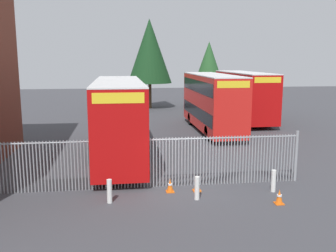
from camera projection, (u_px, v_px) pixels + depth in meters
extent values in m
plane|color=#3D3D42|center=(160.00, 145.00, 24.50)|extent=(100.00, 100.00, 0.00)
cylinder|color=gray|center=(2.00, 168.00, 15.53)|extent=(0.06, 0.06, 2.20)
cylinder|color=gray|center=(6.00, 168.00, 15.55)|extent=(0.06, 0.06, 2.20)
cylinder|color=gray|center=(9.00, 168.00, 15.56)|extent=(0.06, 0.06, 2.20)
cylinder|color=gray|center=(13.00, 168.00, 15.58)|extent=(0.06, 0.06, 2.20)
cylinder|color=gray|center=(16.00, 168.00, 15.60)|extent=(0.06, 0.06, 2.20)
cylinder|color=gray|center=(20.00, 168.00, 15.62)|extent=(0.06, 0.06, 2.20)
cylinder|color=gray|center=(23.00, 167.00, 15.64)|extent=(0.06, 0.06, 2.20)
cylinder|color=gray|center=(27.00, 167.00, 15.65)|extent=(0.06, 0.06, 2.20)
cylinder|color=gray|center=(30.00, 167.00, 15.67)|extent=(0.06, 0.06, 2.20)
cylinder|color=gray|center=(34.00, 167.00, 15.69)|extent=(0.06, 0.06, 2.20)
cylinder|color=gray|center=(37.00, 167.00, 15.71)|extent=(0.06, 0.06, 2.20)
cylinder|color=gray|center=(41.00, 167.00, 15.73)|extent=(0.06, 0.06, 2.20)
cylinder|color=gray|center=(44.00, 167.00, 15.75)|extent=(0.06, 0.06, 2.20)
cylinder|color=gray|center=(48.00, 167.00, 15.76)|extent=(0.06, 0.06, 2.20)
cylinder|color=gray|center=(51.00, 166.00, 15.78)|extent=(0.06, 0.06, 2.20)
cylinder|color=gray|center=(54.00, 166.00, 15.80)|extent=(0.06, 0.06, 2.20)
cylinder|color=gray|center=(58.00, 166.00, 15.82)|extent=(0.06, 0.06, 2.20)
cylinder|color=gray|center=(61.00, 166.00, 15.84)|extent=(0.06, 0.06, 2.20)
cylinder|color=gray|center=(65.00, 166.00, 15.85)|extent=(0.06, 0.06, 2.20)
cylinder|color=gray|center=(68.00, 166.00, 15.87)|extent=(0.06, 0.06, 2.20)
cylinder|color=gray|center=(71.00, 166.00, 15.89)|extent=(0.06, 0.06, 2.20)
cylinder|color=gray|center=(75.00, 166.00, 15.91)|extent=(0.06, 0.06, 2.20)
cylinder|color=gray|center=(78.00, 166.00, 15.93)|extent=(0.06, 0.06, 2.20)
cylinder|color=gray|center=(81.00, 165.00, 15.95)|extent=(0.06, 0.06, 2.20)
cylinder|color=gray|center=(85.00, 165.00, 15.96)|extent=(0.06, 0.06, 2.20)
cylinder|color=gray|center=(88.00, 165.00, 15.98)|extent=(0.06, 0.06, 2.20)
cylinder|color=gray|center=(92.00, 165.00, 16.00)|extent=(0.06, 0.06, 2.20)
cylinder|color=gray|center=(95.00, 165.00, 16.02)|extent=(0.06, 0.06, 2.20)
cylinder|color=gray|center=(98.00, 165.00, 16.04)|extent=(0.06, 0.06, 2.20)
cylinder|color=gray|center=(101.00, 165.00, 16.05)|extent=(0.06, 0.06, 2.20)
cylinder|color=gray|center=(105.00, 165.00, 16.07)|extent=(0.06, 0.06, 2.20)
cylinder|color=gray|center=(108.00, 164.00, 16.09)|extent=(0.06, 0.06, 2.20)
cylinder|color=gray|center=(111.00, 164.00, 16.11)|extent=(0.06, 0.06, 2.20)
cylinder|color=gray|center=(115.00, 164.00, 16.13)|extent=(0.06, 0.06, 2.20)
cylinder|color=gray|center=(118.00, 164.00, 16.14)|extent=(0.06, 0.06, 2.20)
cylinder|color=gray|center=(121.00, 164.00, 16.16)|extent=(0.06, 0.06, 2.20)
cylinder|color=gray|center=(124.00, 164.00, 16.18)|extent=(0.06, 0.06, 2.20)
cylinder|color=gray|center=(128.00, 164.00, 16.20)|extent=(0.06, 0.06, 2.20)
cylinder|color=gray|center=(131.00, 164.00, 16.22)|extent=(0.06, 0.06, 2.20)
cylinder|color=gray|center=(134.00, 163.00, 16.24)|extent=(0.06, 0.06, 2.20)
cylinder|color=gray|center=(137.00, 163.00, 16.25)|extent=(0.06, 0.06, 2.20)
cylinder|color=gray|center=(141.00, 163.00, 16.27)|extent=(0.06, 0.06, 2.20)
cylinder|color=gray|center=(144.00, 163.00, 16.29)|extent=(0.06, 0.06, 2.20)
cylinder|color=gray|center=(147.00, 163.00, 16.31)|extent=(0.06, 0.06, 2.20)
cylinder|color=gray|center=(150.00, 163.00, 16.33)|extent=(0.06, 0.06, 2.20)
cylinder|color=gray|center=(153.00, 163.00, 16.34)|extent=(0.06, 0.06, 2.20)
cylinder|color=gray|center=(157.00, 163.00, 16.36)|extent=(0.06, 0.06, 2.20)
cylinder|color=gray|center=(160.00, 163.00, 16.38)|extent=(0.06, 0.06, 2.20)
cylinder|color=gray|center=(163.00, 162.00, 16.40)|extent=(0.06, 0.06, 2.20)
cylinder|color=gray|center=(166.00, 162.00, 16.42)|extent=(0.06, 0.06, 2.20)
cylinder|color=gray|center=(169.00, 162.00, 16.44)|extent=(0.06, 0.06, 2.20)
cylinder|color=gray|center=(172.00, 162.00, 16.45)|extent=(0.06, 0.06, 2.20)
cylinder|color=gray|center=(176.00, 162.00, 16.47)|extent=(0.06, 0.06, 2.20)
cylinder|color=gray|center=(179.00, 162.00, 16.49)|extent=(0.06, 0.06, 2.20)
cylinder|color=gray|center=(182.00, 162.00, 16.51)|extent=(0.06, 0.06, 2.20)
cylinder|color=gray|center=(185.00, 162.00, 16.53)|extent=(0.06, 0.06, 2.20)
cylinder|color=gray|center=(188.00, 162.00, 16.54)|extent=(0.06, 0.06, 2.20)
cylinder|color=gray|center=(191.00, 161.00, 16.56)|extent=(0.06, 0.06, 2.20)
cylinder|color=gray|center=(194.00, 161.00, 16.58)|extent=(0.06, 0.06, 2.20)
cylinder|color=gray|center=(197.00, 161.00, 16.60)|extent=(0.06, 0.06, 2.20)
cylinder|color=gray|center=(201.00, 161.00, 16.62)|extent=(0.06, 0.06, 2.20)
cylinder|color=gray|center=(204.00, 161.00, 16.64)|extent=(0.06, 0.06, 2.20)
cylinder|color=gray|center=(207.00, 161.00, 16.65)|extent=(0.06, 0.06, 2.20)
cylinder|color=gray|center=(210.00, 161.00, 16.67)|extent=(0.06, 0.06, 2.20)
cylinder|color=gray|center=(213.00, 161.00, 16.69)|extent=(0.06, 0.06, 2.20)
cylinder|color=gray|center=(216.00, 161.00, 16.71)|extent=(0.06, 0.06, 2.20)
cylinder|color=gray|center=(219.00, 160.00, 16.73)|extent=(0.06, 0.06, 2.20)
cylinder|color=gray|center=(222.00, 160.00, 16.74)|extent=(0.06, 0.06, 2.20)
cylinder|color=gray|center=(225.00, 160.00, 16.76)|extent=(0.06, 0.06, 2.20)
cylinder|color=gray|center=(228.00, 160.00, 16.78)|extent=(0.06, 0.06, 2.20)
cylinder|color=gray|center=(231.00, 160.00, 16.80)|extent=(0.06, 0.06, 2.20)
cylinder|color=gray|center=(234.00, 160.00, 16.82)|extent=(0.06, 0.06, 2.20)
cylinder|color=gray|center=(237.00, 160.00, 16.83)|extent=(0.06, 0.06, 2.20)
cylinder|color=gray|center=(240.00, 160.00, 16.85)|extent=(0.06, 0.06, 2.20)
cylinder|color=gray|center=(243.00, 160.00, 16.87)|extent=(0.06, 0.06, 2.20)
cylinder|color=gray|center=(246.00, 159.00, 16.89)|extent=(0.06, 0.06, 2.20)
cylinder|color=gray|center=(249.00, 159.00, 16.91)|extent=(0.06, 0.06, 2.20)
cylinder|color=gray|center=(252.00, 159.00, 16.93)|extent=(0.06, 0.06, 2.20)
cylinder|color=gray|center=(255.00, 159.00, 16.94)|extent=(0.06, 0.06, 2.20)
cylinder|color=gray|center=(258.00, 159.00, 16.96)|extent=(0.06, 0.06, 2.20)
cylinder|color=gray|center=(261.00, 159.00, 16.98)|extent=(0.06, 0.06, 2.20)
cylinder|color=gray|center=(264.00, 159.00, 17.00)|extent=(0.06, 0.06, 2.20)
cylinder|color=gray|center=(267.00, 159.00, 17.02)|extent=(0.06, 0.06, 2.20)
cylinder|color=gray|center=(270.00, 159.00, 17.03)|extent=(0.06, 0.06, 2.20)
cylinder|color=gray|center=(273.00, 159.00, 17.05)|extent=(0.06, 0.06, 2.20)
cylinder|color=gray|center=(276.00, 158.00, 17.07)|extent=(0.06, 0.06, 2.20)
cylinder|color=gray|center=(279.00, 158.00, 17.09)|extent=(0.06, 0.06, 2.20)
cylinder|color=gray|center=(281.00, 158.00, 17.11)|extent=(0.06, 0.06, 2.20)
cylinder|color=gray|center=(284.00, 158.00, 17.13)|extent=(0.06, 0.06, 2.20)
cylinder|color=gray|center=(287.00, 158.00, 17.14)|extent=(0.06, 0.06, 2.20)
cylinder|color=gray|center=(290.00, 158.00, 17.16)|extent=(0.06, 0.06, 2.20)
cylinder|color=gray|center=(293.00, 158.00, 17.18)|extent=(0.06, 0.06, 2.20)
cylinder|color=gray|center=(296.00, 158.00, 17.20)|extent=(0.06, 0.06, 2.20)
cylinder|color=gray|center=(145.00, 140.00, 16.12)|extent=(13.85, 0.07, 0.07)
cylinder|color=gray|center=(296.00, 156.00, 17.18)|extent=(0.14, 0.14, 2.35)
cube|color=#B70C0C|center=(119.00, 118.00, 20.78)|extent=(2.50, 10.80, 4.00)
cube|color=black|center=(119.00, 132.00, 20.92)|extent=(2.54, 10.37, 0.90)
cube|color=black|center=(118.00, 96.00, 20.57)|extent=(2.54, 10.37, 0.90)
cube|color=yellow|center=(118.00, 98.00, 15.27)|extent=(2.12, 0.12, 0.44)
cube|color=silver|center=(118.00, 81.00, 20.42)|extent=(2.50, 10.80, 0.08)
cylinder|color=black|center=(96.00, 167.00, 17.69)|extent=(0.30, 1.04, 1.04)
cylinder|color=black|center=(143.00, 166.00, 17.97)|extent=(0.30, 1.04, 1.04)
cylinder|color=black|center=(102.00, 140.00, 23.85)|extent=(0.30, 1.04, 1.04)
cylinder|color=black|center=(136.00, 139.00, 24.14)|extent=(0.30, 1.04, 1.04)
cube|color=red|center=(212.00, 101.00, 29.08)|extent=(2.50, 10.80, 4.00)
cube|color=black|center=(212.00, 111.00, 29.22)|extent=(2.54, 10.37, 0.90)
cube|color=black|center=(212.00, 86.00, 28.87)|extent=(2.54, 10.37, 0.90)
cube|color=yellow|center=(233.00, 84.00, 23.57)|extent=(2.12, 0.12, 0.44)
cube|color=silver|center=(212.00, 75.00, 28.73)|extent=(2.50, 10.80, 0.08)
cylinder|color=black|center=(208.00, 133.00, 25.99)|extent=(0.30, 1.04, 1.04)
cylinder|color=black|center=(238.00, 132.00, 26.28)|extent=(0.30, 1.04, 1.04)
cylinder|color=black|center=(190.00, 119.00, 32.16)|extent=(0.30, 1.04, 1.04)
cylinder|color=black|center=(215.00, 118.00, 32.44)|extent=(0.30, 1.04, 1.04)
cube|color=#B70C0C|center=(244.00, 95.00, 34.17)|extent=(2.50, 10.80, 4.00)
cube|color=black|center=(244.00, 104.00, 34.31)|extent=(2.54, 10.37, 0.90)
cube|color=black|center=(244.00, 82.00, 33.96)|extent=(2.54, 10.37, 0.90)
cube|color=yellow|center=(268.00, 80.00, 28.66)|extent=(2.12, 0.12, 0.44)
cube|color=silver|center=(245.00, 73.00, 33.82)|extent=(2.50, 10.80, 0.08)
cylinder|color=black|center=(244.00, 121.00, 31.08)|extent=(0.30, 1.04, 1.04)
cylinder|color=black|center=(269.00, 120.00, 31.37)|extent=(0.30, 1.04, 1.04)
cylinder|color=black|center=(223.00, 111.00, 37.25)|extent=(0.30, 1.04, 1.04)
cylinder|color=black|center=(244.00, 110.00, 37.53)|extent=(0.30, 1.04, 1.04)
cylinder|color=silver|center=(109.00, 191.00, 14.63)|extent=(0.20, 0.20, 0.95)
cylinder|color=silver|center=(197.00, 188.00, 14.98)|extent=(0.20, 0.20, 0.95)
cylinder|color=silver|center=(273.00, 181.00, 15.87)|extent=(0.20, 0.20, 0.95)
cube|color=orange|center=(197.00, 190.00, 16.03)|extent=(0.34, 0.34, 0.04)
cone|color=orange|center=(197.00, 184.00, 15.98)|extent=(0.28, 0.28, 0.55)
cylinder|color=white|center=(197.00, 183.00, 15.97)|extent=(0.19, 0.19, 0.07)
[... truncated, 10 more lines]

